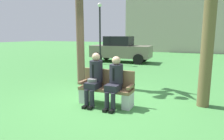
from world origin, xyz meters
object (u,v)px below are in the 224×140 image
object	(u,v)px
shrub_near_bench	(96,73)
park_bench	(107,89)
building_backdrop	(205,11)
parked_car_near	(120,49)
street_lamp	(100,27)
seated_man_left	(95,76)
seated_man_right	(115,79)

from	to	relation	value
shrub_near_bench	park_bench	bearing A→B (deg)	-56.34
park_bench	building_backdrop	world-z (taller)	building_backdrop
parked_car_near	park_bench	bearing A→B (deg)	-71.06
street_lamp	shrub_near_bench	bearing A→B (deg)	-65.07
seated_man_left	street_lamp	xyz separation A→B (m)	(-3.15, 6.48, 1.47)
park_bench	parked_car_near	bearing A→B (deg)	108.94
building_backdrop	park_bench	bearing A→B (deg)	-96.28
shrub_near_bench	parked_car_near	bearing A→B (deg)	101.62
shrub_near_bench	parked_car_near	size ratio (longest dim) A/B	0.23
shrub_near_bench	street_lamp	xyz separation A→B (m)	(-1.87, 4.02, 1.93)
seated_man_left	parked_car_near	world-z (taller)	parked_car_near
park_bench	seated_man_right	world-z (taller)	seated_man_right
seated_man_left	seated_man_right	size ratio (longest dim) A/B	1.05
seated_man_left	parked_car_near	size ratio (longest dim) A/B	0.34
shrub_near_bench	parked_car_near	distance (m)	5.65
park_bench	parked_car_near	distance (m)	8.31
parked_car_near	building_backdrop	bearing A→B (deg)	68.71
parked_car_near	building_backdrop	world-z (taller)	building_backdrop
building_backdrop	parked_car_near	bearing A→B (deg)	-111.29
seated_man_left	building_backdrop	distance (m)	21.16
building_backdrop	seated_man_left	bearing A→B (deg)	-97.01
seated_man_left	building_backdrop	xyz separation A→B (m)	(2.55, 20.69, 3.60)
park_bench	seated_man_right	distance (m)	0.44
seated_man_right	building_backdrop	bearing A→B (deg)	84.53
park_bench	building_backdrop	distance (m)	21.07
park_bench	shrub_near_bench	world-z (taller)	park_bench
park_bench	building_backdrop	bearing A→B (deg)	83.72
shrub_near_bench	street_lamp	bearing A→B (deg)	114.93
park_bench	building_backdrop	size ratio (longest dim) A/B	0.09
seated_man_left	shrub_near_bench	bearing A→B (deg)	117.42
park_bench	seated_man_right	bearing A→B (deg)	-23.49
park_bench	shrub_near_bench	xyz separation A→B (m)	(-1.56, 2.34, -0.12)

